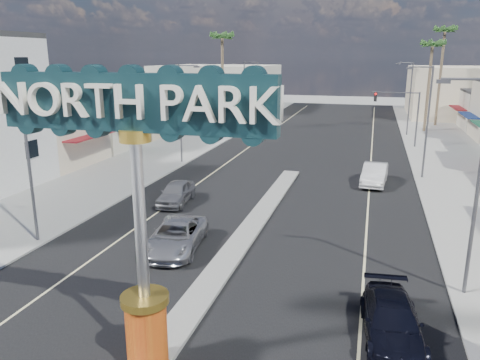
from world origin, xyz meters
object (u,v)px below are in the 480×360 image
Objects in this scene: traffic_signal_right at (400,108)px; suv_right at (392,321)px; streetlight_r_far at (409,95)px; streetlight_l_far at (245,91)px; gateway_sign at (138,192)px; streetlight_r_mid at (426,117)px; car_parked_left at (176,193)px; suv_left at (176,236)px; car_parked_right at (375,174)px; traffic_signal_left at (238,103)px; palm_right_far at (445,36)px; palm_left_far at (222,42)px; streetlight_l_near at (30,150)px; streetlight_l_mid at (182,109)px; streetlight_r_near at (475,178)px; palm_right_mid at (432,49)px.

traffic_signal_right is 38.35m from suv_right.
traffic_signal_right is 8.14m from streetlight_r_far.
gateway_sign is at bearing -78.22° from streetlight_l_far.
streetlight_l_far and streetlight_r_mid have the same top height.
streetlight_l_far is 2.03× the size of car_parked_left.
suv_left is 18.77m from car_parked_right.
traffic_signal_right is at bearing 77.67° from gateway_sign.
palm_right_far is (24.18, 18.01, 8.11)m from traffic_signal_left.
palm_left_far is 41.59m from suv_left.
traffic_signal_left is 10.14m from palm_left_far.
traffic_signal_right is at bearing -107.90° from palm_right_far.
streetlight_l_far is at bearing 91.68° from car_parked_left.
streetlight_l_near is (-1.25, -33.99, 0.79)m from traffic_signal_left.
streetlight_l_near reaches higher than car_parked_right.
traffic_signal_left is 14.07m from streetlight_l_mid.
streetlight_r_near is 6.68m from suv_right.
streetlight_l_near is 1.00× the size of streetlight_l_far.
streetlight_r_near reaches higher than traffic_signal_right.
streetlight_l_mid is at bearing 110.42° from gateway_sign.
streetlight_l_mid is at bearing 90.00° from streetlight_l_near.
streetlight_l_mid is at bearing 121.01° from suv_right.
palm_right_mid is 48.67m from suv_left.
streetlight_l_far is at bearing 98.86° from traffic_signal_left.
car_parked_right is (9.79, 16.02, 0.07)m from suv_left.
suv_left is (-2.97, 9.12, -5.18)m from gateway_sign.
streetlight_l_far is at bearing 37.92° from palm_left_far.
streetlight_r_mid is at bearing -95.64° from palm_right_mid.
palm_right_mid reaches higher than car_parked_right.
palm_right_far reaches higher than palm_right_mid.
traffic_signal_left is 24.11m from streetlight_r_mid.
streetlight_l_far is at bearing 101.78° from gateway_sign.
palm_right_far is (4.57, 10.00, 7.32)m from streetlight_r_far.
streetlight_l_near is at bearing 180.00° from streetlight_r_near.
streetlight_l_far is 1.00× the size of streetlight_r_far.
palm_right_mid is 0.86× the size of palm_right_far.
streetlight_r_near is at bearing -43.79° from streetlight_l_mid.
streetlight_r_near is at bearing 0.00° from streetlight_l_near.
streetlight_l_near is 24.67m from car_parked_right.
streetlight_l_far is 1.00× the size of streetlight_r_near.
streetlight_l_mid is (-1.25, -13.99, 0.79)m from traffic_signal_left.
traffic_signal_right is 1.35× the size of car_parked_left.
car_parked_right is (17.26, -24.89, -4.25)m from streetlight_l_far.
suv_right is at bearing -12.99° from streetlight_l_near.
streetlight_r_mid is 1.87× the size of suv_right.
gateway_sign reaches higher than streetlight_l_near.
streetlight_r_near is (1.25, -33.99, 0.79)m from traffic_signal_right.
palm_right_far is at bearing 72.10° from traffic_signal_right.
streetlight_r_far is 7.30m from palm_right_mid.
palm_right_mid is at bearing 57.31° from streetlight_r_far.
suv_left is (-15.97, -44.91, -9.86)m from palm_right_mid.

